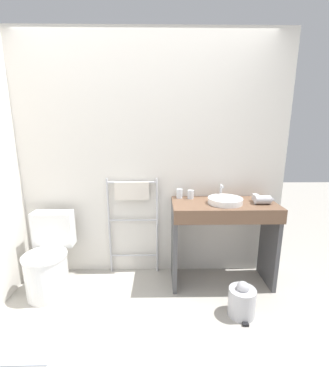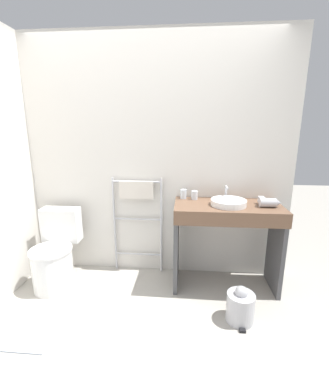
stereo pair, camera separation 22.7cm
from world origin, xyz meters
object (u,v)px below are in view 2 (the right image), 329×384
at_px(towel_radiator, 137,205).
at_px(cup_near_wall, 183,194).
at_px(toilet, 55,256).
at_px(hair_dryer, 268,202).
at_px(sink_basin, 229,202).
at_px(trash_bin, 240,306).
at_px(cup_near_edge, 194,195).

height_order(towel_radiator, cup_near_wall, towel_radiator).
relative_size(toilet, hair_dryer, 3.96).
bearing_deg(toilet, sink_basin, 3.23).
xyz_separation_m(towel_radiator, trash_bin, (1.01, -0.71, -0.65)).
relative_size(sink_basin, cup_near_wall, 3.48).
bearing_deg(sink_basin, towel_radiator, 166.03).
distance_m(towel_radiator, sink_basin, 0.97).
bearing_deg(trash_bin, sink_basin, 98.55).
distance_m(towel_radiator, hair_dryer, 1.33).
bearing_deg(cup_near_edge, cup_near_wall, 168.74).
xyz_separation_m(toilet, trash_bin, (1.81, -0.38, -0.17)).
distance_m(cup_near_edge, hair_dryer, 0.71).
distance_m(towel_radiator, cup_near_edge, 0.63).
bearing_deg(trash_bin, cup_near_wall, 126.43).
relative_size(hair_dryer, trash_bin, 0.61).
relative_size(towel_radiator, sink_basin, 3.23).
bearing_deg(sink_basin, toilet, -176.77).
bearing_deg(cup_near_edge, trash_bin, -59.46).
distance_m(cup_near_wall, hair_dryer, 0.83).
relative_size(cup_near_edge, hair_dryer, 0.45).
xyz_separation_m(sink_basin, hair_dryer, (0.37, -0.01, 0.01)).
bearing_deg(cup_near_edge, sink_basin, -29.88).
distance_m(sink_basin, hair_dryer, 0.37).
bearing_deg(toilet, trash_bin, -11.88).
relative_size(cup_near_edge, trash_bin, 0.28).
relative_size(sink_basin, hair_dryer, 1.70).
bearing_deg(hair_dryer, towel_radiator, 169.39).
bearing_deg(cup_near_wall, hair_dryer, -15.20).
bearing_deg(towel_radiator, cup_near_wall, -3.03).
height_order(towel_radiator, cup_near_edge, towel_radiator).
height_order(toilet, cup_near_edge, cup_near_edge).
xyz_separation_m(cup_near_wall, hair_dryer, (0.80, -0.22, -0.01)).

